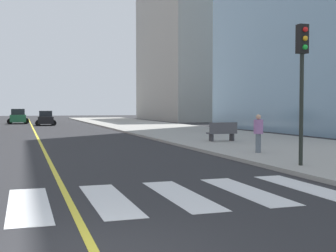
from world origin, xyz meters
name	(u,v)px	position (x,y,z in m)	size (l,w,h in m)	color
sidewalk_kerb_east	(235,139)	(12.20, 20.00, 0.07)	(10.00, 120.00, 0.15)	#9E9B93
crosswalk_paint	(70,202)	(0.00, 4.00, 0.01)	(13.50, 4.00, 0.01)	silver
lane_divider_paint	(33,129)	(0.00, 40.00, 0.01)	(0.16, 80.00, 0.01)	yellow
parking_garage_concrete	(205,50)	(28.47, 64.08, 11.84)	(18.00, 24.00, 23.68)	#9E9B93
car_black_nearest	(46,119)	(1.62, 48.74, 0.81)	(2.53, 3.95, 1.73)	black
car_green_second	(18,117)	(-1.55, 55.12, 0.91)	(2.73, 4.35, 1.94)	#236B42
traffic_light_near_corner	(302,67)	(8.23, 6.96, 3.58)	(0.36, 0.41, 4.88)	black
park_bench	(222,132)	(10.31, 17.94, 0.69)	(1.81, 0.58, 1.12)	#47474C
pedestrian_waiting_east	(258,132)	(9.01, 11.34, 1.09)	(0.42, 0.42, 1.71)	slate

